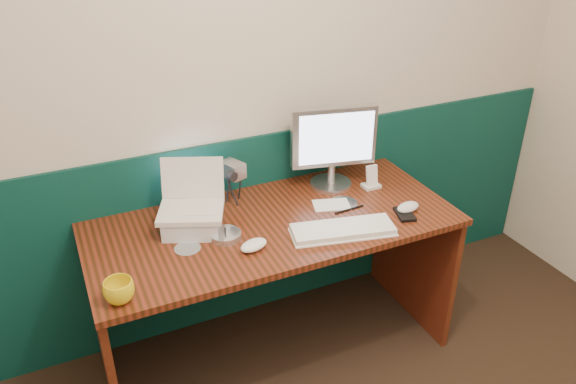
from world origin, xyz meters
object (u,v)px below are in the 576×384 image
desk (275,290)px  keyboard (343,230)px  laptop (189,191)px  mug (119,291)px  camcorder (233,184)px  monitor (332,147)px

desk → keyboard: size_ratio=3.72×
laptop → mug: size_ratio=2.45×
desk → camcorder: size_ratio=8.41×
desk → mug: size_ratio=14.74×
mug → camcorder: size_ratio=0.57×
desk → keyboard: (0.23, -0.21, 0.39)m
monitor → camcorder: size_ratio=2.11×
desk → mug: (-0.70, -0.27, 0.42)m
desk → laptop: (-0.34, 0.08, 0.57)m
keyboard → laptop: bearing=166.1°
mug → monitor: bearing=22.9°
keyboard → monitor: bearing=80.8°
laptop → camcorder: (0.24, 0.16, -0.10)m
monitor → keyboard: 0.47m
desk → monitor: monitor is taller
desk → camcorder: 0.53m
laptop → monitor: bearing=31.7°
monitor → camcorder: monitor is taller
desk → laptop: 0.66m
keyboard → mug: size_ratio=3.96×
desk → monitor: bearing=26.7°
desk → mug: mug is taller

